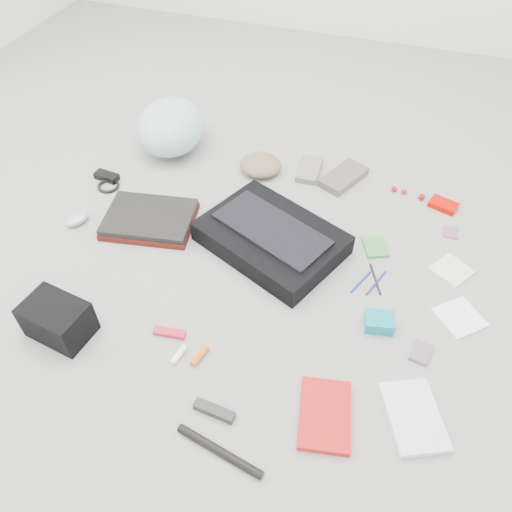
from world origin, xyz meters
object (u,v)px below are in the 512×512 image
(messenger_bag, at_px, (271,238))
(camera_bag, at_px, (58,320))
(laptop, at_px, (149,217))
(bike_helmet, at_px, (171,127))
(book_red, at_px, (325,415))
(accordion_wallet, at_px, (379,322))

(messenger_bag, xyz_separation_m, camera_bag, (-0.51, -0.57, 0.02))
(laptop, bearing_deg, bike_helmet, 94.96)
(camera_bag, height_order, book_red, camera_bag)
(laptop, xyz_separation_m, bike_helmet, (-0.13, 0.49, 0.07))
(bike_helmet, bearing_deg, book_red, -58.55)
(messenger_bag, xyz_separation_m, laptop, (-0.48, -0.03, -0.01))
(messenger_bag, bearing_deg, accordion_wallet, -4.75)
(book_red, distance_m, accordion_wallet, 0.36)
(messenger_bag, relative_size, accordion_wallet, 5.41)
(laptop, height_order, bike_helmet, bike_helmet)
(book_red, relative_size, accordion_wallet, 2.34)
(book_red, bearing_deg, laptop, 134.97)
(camera_bag, bearing_deg, messenger_bag, 56.81)
(book_red, bearing_deg, messenger_bag, 109.25)
(laptop, relative_size, bike_helmet, 0.91)
(laptop, distance_m, accordion_wallet, 0.93)
(messenger_bag, bearing_deg, book_red, -36.23)
(accordion_wallet, bearing_deg, laptop, 156.10)
(bike_helmet, distance_m, accordion_wallet, 1.25)
(laptop, distance_m, camera_bag, 0.54)
(camera_bag, xyz_separation_m, accordion_wallet, (0.94, 0.34, -0.04))
(laptop, height_order, book_red, laptop)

